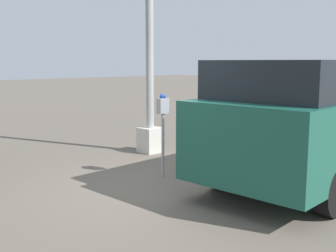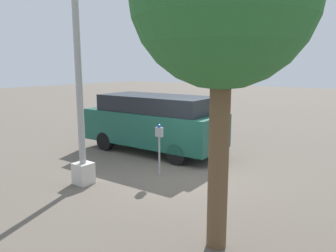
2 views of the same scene
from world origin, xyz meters
name	(u,v)px [view 1 (image 1 of 2)]	position (x,y,z in m)	size (l,w,h in m)	color
ground_plane	(159,187)	(0.00, 0.00, 0.00)	(80.00, 80.00, 0.00)	#60564C
parking_meter_near	(163,116)	(0.47, 0.41, 1.07)	(0.20, 0.11, 1.45)	#9E9EA3
lamp_post	(150,56)	(1.63, 2.09, 2.11)	(0.44, 0.44, 6.18)	beige
parked_van	(320,116)	(2.26, -1.50, 1.09)	(5.11, 2.21, 2.01)	#195142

